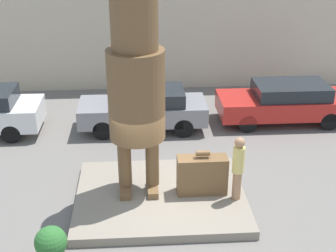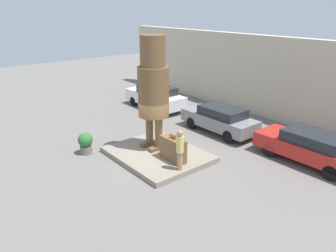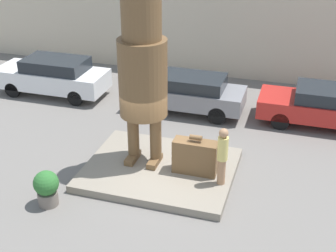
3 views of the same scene
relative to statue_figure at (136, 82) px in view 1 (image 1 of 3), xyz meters
name	(u,v)px [view 1 (image 1 of 3)]	position (x,y,z in m)	size (l,w,h in m)	color
ground_plane	(161,201)	(0.57, -0.22, -3.33)	(60.00, 60.00, 0.00)	slate
pedestal	(161,197)	(0.57, -0.22, -3.20)	(4.51, 3.64, 0.24)	gray
building_backdrop	(149,30)	(0.57, 8.79, -0.82)	(28.00, 0.60, 5.01)	beige
statue_figure	(136,82)	(0.00, 0.00, 0.00)	(1.43, 1.43, 5.27)	brown
giant_suitcase	(202,175)	(1.67, -0.22, -2.55)	(1.32, 0.49, 1.25)	brown
tourist	(238,166)	(2.54, -0.59, -2.11)	(0.30, 0.30, 1.77)	#A87A56
parked_car_grey	(144,108)	(0.23, 4.38, -2.52)	(4.45, 1.70, 1.49)	gray
parked_car_red	(285,101)	(5.35, 4.67, -2.53)	(4.71, 1.82, 1.48)	#B2231E
planter_pot	(51,247)	(-1.91, -2.66, -2.76)	(0.70, 0.70, 1.05)	#70665B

